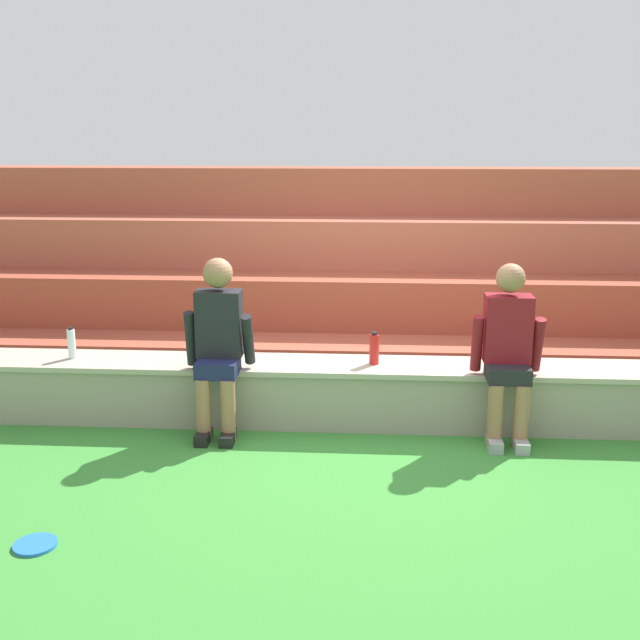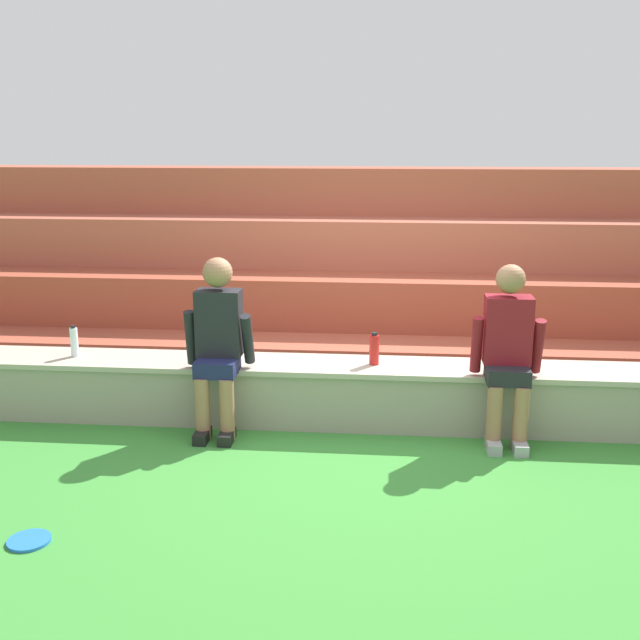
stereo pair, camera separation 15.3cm
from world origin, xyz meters
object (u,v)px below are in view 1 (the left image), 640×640
water_bottle_center_gap (374,349)px  frisbee (35,545)px  person_left_of_center (218,342)px  person_center (508,349)px  water_bottle_near_right (72,344)px

water_bottle_center_gap → frisbee: water_bottle_center_gap is taller
person_left_of_center → person_center: 2.12m
water_bottle_center_gap → water_bottle_near_right: bearing=-179.9°
person_center → frisbee: size_ratio=5.51×
water_bottle_near_right → person_center: bearing=-4.6°
person_left_of_center → person_center: person_left_of_center is taller
water_bottle_center_gap → frisbee: 2.79m
water_bottle_near_right → water_bottle_center_gap: water_bottle_near_right is taller
person_left_of_center → frisbee: bearing=-112.6°
water_bottle_near_right → person_left_of_center: bearing=-12.6°
water_bottle_center_gap → person_left_of_center: bearing=-166.4°
person_center → water_bottle_center_gap: person_center is taller
person_left_of_center → water_bottle_near_right: person_left_of_center is taller
person_center → water_bottle_near_right: (-3.35, 0.27, -0.10)m
person_left_of_center → person_center: size_ratio=1.01×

